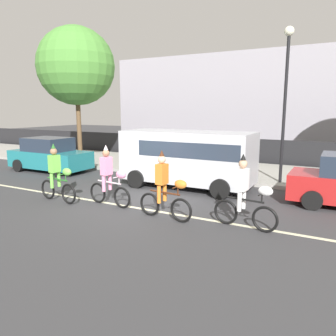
{
  "coord_description": "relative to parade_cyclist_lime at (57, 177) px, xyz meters",
  "views": [
    {
      "loc": [
        6.04,
        -8.61,
        3.01
      ],
      "look_at": [
        0.79,
        1.2,
        1.0
      ],
      "focal_mm": 35.0,
      "sensor_mm": 36.0,
      "label": 1
    }
  ],
  "objects": [
    {
      "name": "parade_cyclist_pink",
      "position": [
        1.78,
        0.45,
        0.0
      ],
      "size": [
        1.72,
        0.5,
        1.92
      ],
      "color": "black",
      "rests_on": "ground"
    },
    {
      "name": "sidewalk_curb",
      "position": [
        2.06,
        7.61,
        -0.77
      ],
      "size": [
        60.0,
        5.0,
        0.15
      ],
      "primitive_type": "cube",
      "color": "#9E9B93",
      "rests_on": "ground"
    },
    {
      "name": "building_backdrop",
      "position": [
        5.51,
        19.11,
        2.62
      ],
      "size": [
        28.0,
        8.0,
        6.91
      ],
      "primitive_type": "cube",
      "color": "#99939E",
      "rests_on": "ground"
    },
    {
      "name": "ground_plane",
      "position": [
        2.06,
        1.11,
        -0.84
      ],
      "size": [
        80.0,
        80.0,
        0.0
      ],
      "primitive_type": "plane",
      "color": "#38383A"
    },
    {
      "name": "street_tree_far_corner",
      "position": [
        -4.45,
        5.83,
        4.35
      ],
      "size": [
        4.01,
        4.01,
        7.06
      ],
      "color": "brown",
      "rests_on": "sidewalk_curb"
    },
    {
      "name": "parked_van_silver",
      "position": [
        2.97,
        3.81,
        0.44
      ],
      "size": [
        5.0,
        2.22,
        2.18
      ],
      "color": "silver",
      "rests_on": "ground"
    },
    {
      "name": "parade_cyclist_lime",
      "position": [
        0.0,
        0.0,
        0.0
      ],
      "size": [
        1.72,
        0.5,
        1.92
      ],
      "color": "black",
      "rests_on": "ground"
    },
    {
      "name": "parade_cyclist_zebra",
      "position": [
        6.07,
        0.47,
        0.0
      ],
      "size": [
        1.72,
        0.5,
        1.92
      ],
      "color": "black",
      "rests_on": "ground"
    },
    {
      "name": "parked_car_teal",
      "position": [
        -4.48,
        3.75,
        -0.06
      ],
      "size": [
        4.1,
        1.92,
        1.64
      ],
      "color": "#1E727A",
      "rests_on": "ground"
    },
    {
      "name": "fence_line",
      "position": [
        2.06,
        10.51,
        -0.14
      ],
      "size": [
        40.0,
        0.08,
        1.4
      ],
      "primitive_type": "cube",
      "color": "black",
      "rests_on": "ground"
    },
    {
      "name": "road_centre_line",
      "position": [
        2.06,
        0.61,
        -0.84
      ],
      "size": [
        36.0,
        0.14,
        0.01
      ],
      "primitive_type": "cube",
      "color": "beige",
      "rests_on": "ground"
    },
    {
      "name": "street_lamp_post",
      "position": [
        6.04,
        5.82,
        3.15
      ],
      "size": [
        0.36,
        0.36,
        5.86
      ],
      "color": "black",
      "rests_on": "sidewalk_curb"
    },
    {
      "name": "parade_cyclist_orange",
      "position": [
        3.93,
        0.14,
        0.0
      ],
      "size": [
        1.72,
        0.5,
        1.92
      ],
      "color": "black",
      "rests_on": "ground"
    }
  ]
}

